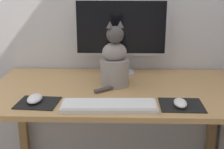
# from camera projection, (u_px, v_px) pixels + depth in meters

# --- Properties ---
(desk) EXTENTS (1.32, 0.73, 0.72)m
(desk) POSITION_uv_depth(u_px,v_px,m) (116.00, 105.00, 1.65)
(desk) COLOR tan
(desk) RESTS_ON ground_plane
(monitor) EXTENTS (0.54, 0.17, 0.44)m
(monitor) POSITION_uv_depth(u_px,v_px,m) (121.00, 32.00, 1.80)
(monitor) COLOR #B2B2B7
(monitor) RESTS_ON desk
(keyboard) EXTENTS (0.42, 0.15, 0.02)m
(keyboard) POSITION_uv_depth(u_px,v_px,m) (109.00, 105.00, 1.37)
(keyboard) COLOR silver
(keyboard) RESTS_ON desk
(mousepad_left) EXTENTS (0.20, 0.18, 0.00)m
(mousepad_left) POSITION_uv_depth(u_px,v_px,m) (38.00, 103.00, 1.42)
(mousepad_left) COLOR black
(mousepad_left) RESTS_ON desk
(mousepad_right) EXTENTS (0.20, 0.17, 0.00)m
(mousepad_right) POSITION_uv_depth(u_px,v_px,m) (181.00, 105.00, 1.40)
(mousepad_right) COLOR black
(mousepad_right) RESTS_ON desk
(computer_mouse_left) EXTENTS (0.06, 0.11, 0.03)m
(computer_mouse_left) POSITION_uv_depth(u_px,v_px,m) (35.00, 99.00, 1.42)
(computer_mouse_left) COLOR white
(computer_mouse_left) RESTS_ON mousepad_left
(computer_mouse_right) EXTENTS (0.06, 0.10, 0.03)m
(computer_mouse_right) POSITION_uv_depth(u_px,v_px,m) (180.00, 103.00, 1.37)
(computer_mouse_right) COLOR white
(computer_mouse_right) RESTS_ON mousepad_right
(cat) EXTENTS (0.20, 0.24, 0.34)m
(cat) POSITION_uv_depth(u_px,v_px,m) (114.00, 62.00, 1.63)
(cat) COLOR gray
(cat) RESTS_ON desk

